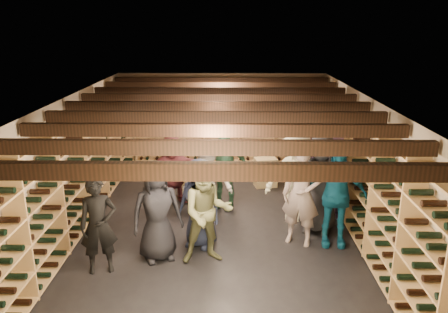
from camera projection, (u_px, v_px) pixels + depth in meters
name	position (u px, v px, depth m)	size (l,w,h in m)	color
ground	(218.00, 222.00, 8.42)	(8.00, 8.00, 0.00)	black
walls	(217.00, 163.00, 8.07)	(5.52, 8.02, 2.40)	#B6A78E
ceiling	(217.00, 99.00, 7.71)	(5.50, 8.00, 0.01)	beige
ceiling_joists	(217.00, 107.00, 7.75)	(5.40, 7.12, 0.18)	black
wine_rack_left	(80.00, 169.00, 8.14)	(0.32, 7.50, 2.15)	tan
wine_rack_right	(356.00, 170.00, 8.07)	(0.32, 7.50, 2.15)	tan
wine_rack_back	(222.00, 124.00, 11.76)	(4.70, 0.30, 2.15)	tan
crate_stack_left	(192.00, 186.00, 9.60)	(0.55, 0.42, 0.51)	tan
crate_stack_right	(266.00, 172.00, 10.19)	(0.55, 0.42, 0.68)	tan
crate_loose	(227.00, 171.00, 11.05)	(0.50, 0.33, 0.17)	tan
person_0	(157.00, 211.00, 6.92)	(0.82, 0.53, 1.67)	black
person_1	(98.00, 226.00, 6.57)	(0.56, 0.37, 1.54)	black
person_2	(207.00, 213.00, 6.84)	(0.82, 0.64, 1.68)	#5E613C
person_3	(296.00, 177.00, 8.26)	(1.16, 0.67, 1.80)	beige
person_4	(335.00, 195.00, 7.35)	(1.06, 0.44, 1.81)	#0F5272
person_5	(173.00, 169.00, 9.12)	(1.39, 0.44, 1.50)	brown
person_6	(200.00, 203.00, 7.36)	(0.76, 0.49, 1.56)	#1F2640
person_7	(301.00, 195.00, 7.39)	(0.66, 0.43, 1.80)	gray
person_8	(307.00, 173.00, 8.76)	(0.77, 0.60, 1.59)	#481B19
person_9	(207.00, 180.00, 8.47)	(0.99, 0.57, 1.53)	beige
person_10	(224.00, 165.00, 8.86)	(1.07, 0.44, 1.82)	#285038
person_11	(329.00, 174.00, 8.30)	(1.73, 0.55, 1.87)	#865E9C
person_12	(319.00, 183.00, 7.85)	(0.90, 0.58, 1.84)	#2C2D31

